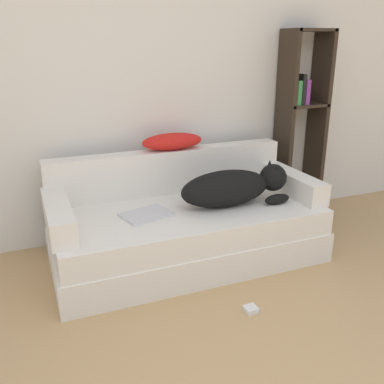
# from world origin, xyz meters

# --- Properties ---
(wall_back) EXTENTS (7.53, 0.06, 2.70)m
(wall_back) POSITION_xyz_m (0.00, 2.62, 1.35)
(wall_back) COLOR silver
(wall_back) RESTS_ON ground_plane
(couch) EXTENTS (1.87, 0.90, 0.39)m
(couch) POSITION_xyz_m (0.25, 2.00, 0.19)
(couch) COLOR silver
(couch) RESTS_ON ground_plane
(couch_backrest) EXTENTS (1.83, 0.15, 0.33)m
(couch_backrest) POSITION_xyz_m (0.25, 2.38, 0.55)
(couch_backrest) COLOR silver
(couch_backrest) RESTS_ON couch
(couch_arm_left) EXTENTS (0.15, 0.71, 0.16)m
(couch_arm_left) POSITION_xyz_m (-0.61, 1.99, 0.47)
(couch_arm_left) COLOR silver
(couch_arm_left) RESTS_ON couch
(couch_arm_right) EXTENTS (0.15, 0.71, 0.16)m
(couch_arm_right) POSITION_xyz_m (1.11, 1.99, 0.47)
(couch_arm_right) COLOR silver
(couch_arm_right) RESTS_ON couch
(dog) EXTENTS (0.81, 0.27, 0.28)m
(dog) POSITION_xyz_m (0.58, 1.93, 0.52)
(dog) COLOR black
(dog) RESTS_ON couch
(laptop) EXTENTS (0.36, 0.30, 0.02)m
(laptop) POSITION_xyz_m (-0.06, 1.97, 0.40)
(laptop) COLOR silver
(laptop) RESTS_ON couch
(throw_pillow) EXTENTS (0.47, 0.20, 0.12)m
(throw_pillow) POSITION_xyz_m (0.28, 2.38, 0.78)
(throw_pillow) COLOR red
(throw_pillow) RESTS_ON couch_backrest
(bookshelf) EXTENTS (0.38, 0.26, 1.59)m
(bookshelf) POSITION_xyz_m (1.47, 2.44, 0.89)
(bookshelf) COLOR #2D2319
(bookshelf) RESTS_ON ground_plane
(power_adapter) EXTENTS (0.07, 0.07, 0.03)m
(power_adapter) POSITION_xyz_m (0.35, 1.24, 0.01)
(power_adapter) COLOR silver
(power_adapter) RESTS_ON ground_plane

